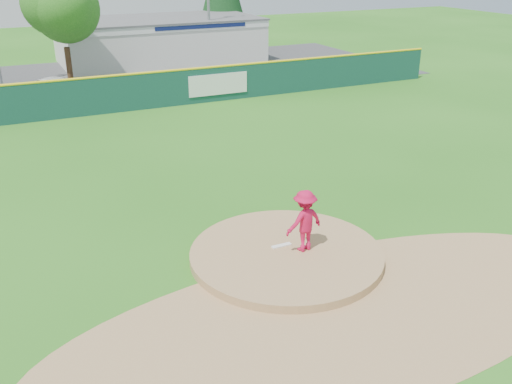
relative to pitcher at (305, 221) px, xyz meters
name	(u,v)px	position (x,y,z in m)	size (l,w,h in m)	color
ground	(286,258)	(-0.48, 0.13, -1.15)	(120.00, 120.00, 0.00)	#286B19
pitchers_mound	(286,258)	(-0.48, 0.13, -1.15)	(5.50, 5.50, 0.50)	#9E774C
pitching_rubber	(281,246)	(-0.48, 0.43, -0.88)	(0.60, 0.15, 0.04)	white
infield_dirt_arc	(345,314)	(-0.48, -2.87, -1.15)	(15.40, 15.40, 0.01)	#9E774C
parking_lot	(97,80)	(-0.48, 27.13, -1.14)	(44.00, 16.00, 0.02)	#38383A
pitcher	(305,221)	(0.00, 0.00, 0.00)	(1.17, 0.67, 1.81)	#C41041
van	(59,87)	(-3.50, 22.87, -0.52)	(2.06, 4.46, 1.24)	white
pool_building_grp	(160,40)	(5.52, 32.13, 0.51)	(15.20, 8.20, 3.31)	silver
fence_banners	(77,99)	(-3.20, 18.05, -0.15)	(19.45, 0.04, 1.20)	#540C0D
outfield_fence	(129,91)	(-0.48, 18.13, -0.07)	(40.00, 0.14, 2.07)	#133F38
deciduous_tree	(62,14)	(-2.48, 25.13, 3.40)	(5.60, 5.60, 7.36)	#382314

